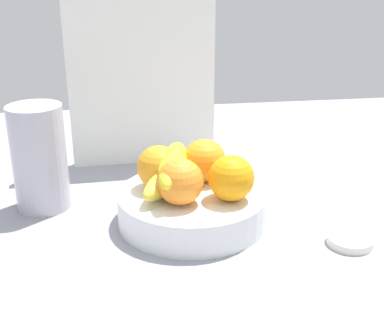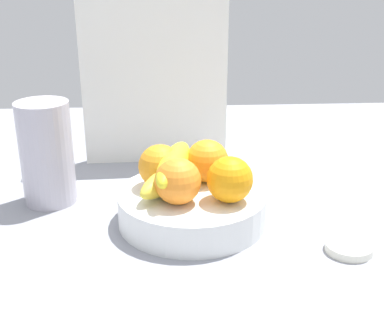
{
  "view_description": "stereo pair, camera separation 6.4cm",
  "coord_description": "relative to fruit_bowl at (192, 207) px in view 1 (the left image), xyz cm",
  "views": [
    {
      "loc": [
        -14.7,
        -69.16,
        37.9
      ],
      "look_at": [
        -4.0,
        1.54,
        8.97
      ],
      "focal_mm": 48.23,
      "sensor_mm": 36.0,
      "label": 1
    },
    {
      "loc": [
        -8.34,
        -69.84,
        37.9
      ],
      "look_at": [
        -4.0,
        1.54,
        8.97
      ],
      "focal_mm": 48.23,
      "sensor_mm": 36.0,
      "label": 2
    }
  ],
  "objects": [
    {
      "name": "orange_front_right",
      "position": [
        2.67,
        4.33,
        5.89
      ],
      "size": [
        6.81,
        6.81,
        6.81
      ],
      "primitive_type": "sphere",
      "color": "orange",
      "rests_on": "fruit_bowl"
    },
    {
      "name": "ground_plane",
      "position": [
        4.0,
        -1.54,
        -3.98
      ],
      "size": [
        180.0,
        140.0,
        3.0
      ],
      "primitive_type": "cube",
      "color": "gray"
    },
    {
      "name": "jar_lid",
      "position": [
        21.37,
        -10.26,
        -1.9
      ],
      "size": [
        6.58,
        6.58,
        1.17
      ],
      "primitive_type": "cylinder",
      "color": "white",
      "rests_on": "ground_plane"
    },
    {
      "name": "orange_front_left",
      "position": [
        5.29,
        -3.31,
        5.89
      ],
      "size": [
        6.81,
        6.81,
        6.81
      ],
      "primitive_type": "sphere",
      "color": "orange",
      "rests_on": "fruit_bowl"
    },
    {
      "name": "thermos_tumbler",
      "position": [
        -23.3,
        8.86,
        6.1
      ],
      "size": [
        8.63,
        8.63,
        17.16
      ],
      "primitive_type": "cylinder",
      "color": "#B7B3C0",
      "rests_on": "ground_plane"
    },
    {
      "name": "orange_back_left",
      "position": [
        -2.26,
        -3.48,
        5.89
      ],
      "size": [
        6.81,
        6.81,
        6.81
      ],
      "primitive_type": "sphere",
      "color": "orange",
      "rests_on": "fruit_bowl"
    },
    {
      "name": "fruit_bowl",
      "position": [
        0.0,
        0.0,
        0.0
      ],
      "size": [
        22.84,
        22.84,
        4.97
      ],
      "primitive_type": "cylinder",
      "color": "white",
      "rests_on": "ground_plane"
    },
    {
      "name": "cutting_board",
      "position": [
        -5.55,
        27.15,
        15.52
      ],
      "size": [
        28.05,
        2.87,
        36.0
      ],
      "primitive_type": "cube",
      "rotation": [
        0.0,
        0.0,
        0.04
      ],
      "color": "white",
      "rests_on": "ground_plane"
    },
    {
      "name": "banana_bunch",
      "position": [
        -2.76,
        1.7,
        5.58
      ],
      "size": [
        12.56,
        17.46,
        6.2
      ],
      "color": "gold",
      "rests_on": "fruit_bowl"
    },
    {
      "name": "orange_center",
      "position": [
        -4.76,
        2.5,
        5.89
      ],
      "size": [
        6.81,
        6.81,
        6.81
      ],
      "primitive_type": "sphere",
      "color": "orange",
      "rests_on": "fruit_bowl"
    }
  ]
}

